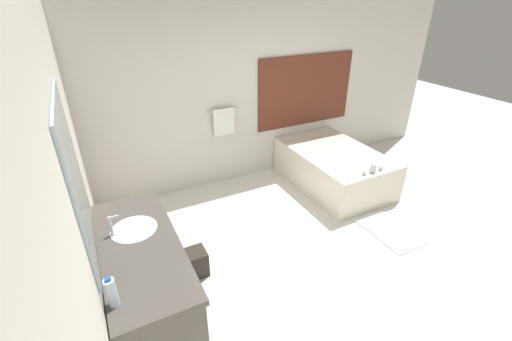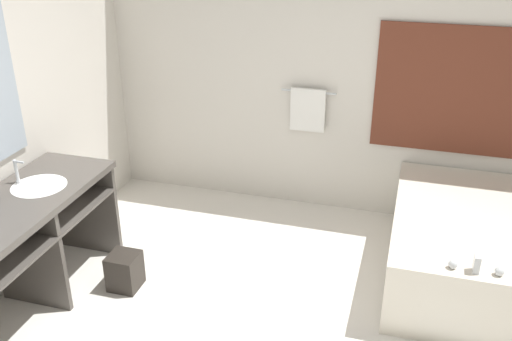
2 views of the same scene
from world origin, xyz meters
name	(u,v)px [view 2 (image 2 of 2)]	position (x,y,z in m)	size (l,w,h in m)	color
wall_back_with_blinds	(349,71)	(0.04, 2.23, 1.35)	(7.40, 0.13, 2.70)	silver
vanity_counter	(27,227)	(-1.88, 0.14, 0.64)	(0.62, 1.56, 0.86)	#4C4742
sink_faucet	(17,172)	(-2.05, 0.35, 0.95)	(0.09, 0.04, 0.18)	silver
bathtub	(465,243)	(1.13, 1.33, 0.31)	(1.10, 1.71, 0.68)	silver
waste_bin	(125,271)	(-1.35, 0.47, 0.14)	(0.22, 0.22, 0.29)	#2D2823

